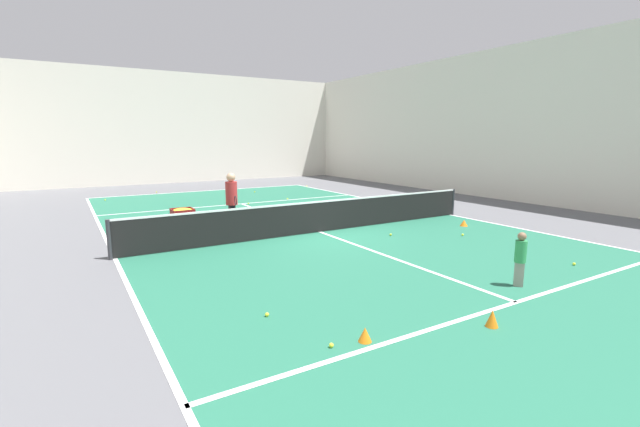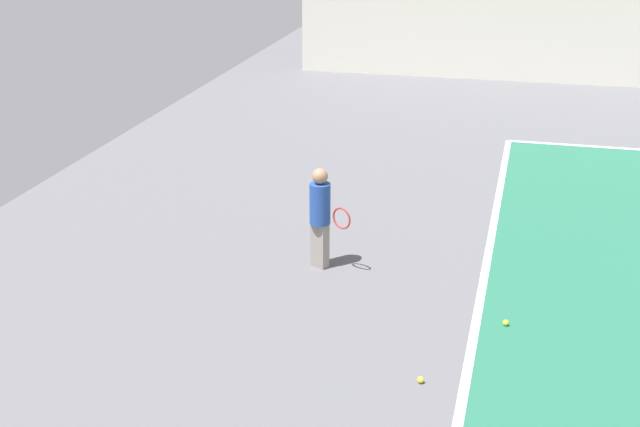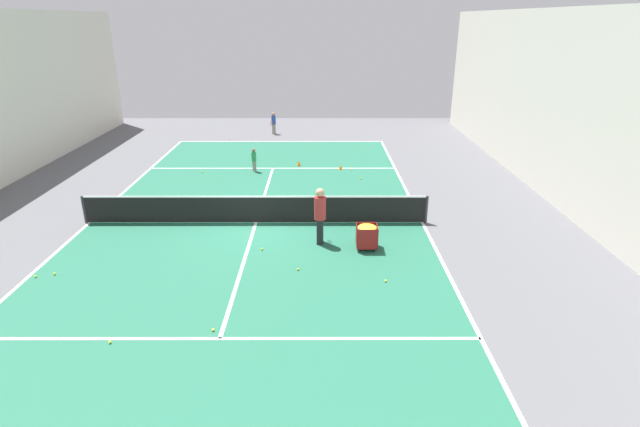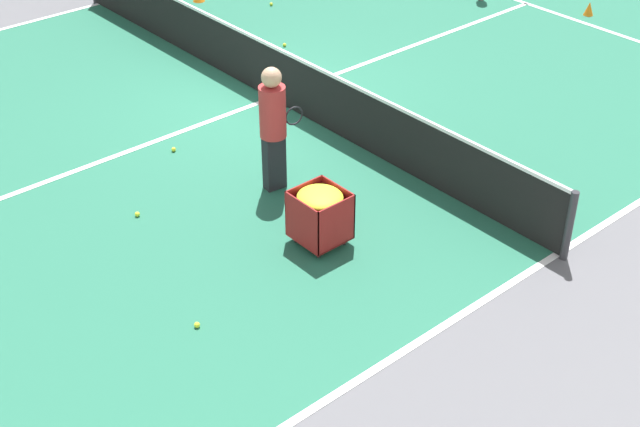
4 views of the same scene
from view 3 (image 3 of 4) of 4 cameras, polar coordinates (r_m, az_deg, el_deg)
The scene contains 31 objects.
ground_plane at distance 17.60m, azimuth -7.33°, elevation -1.05°, with size 39.33×39.33×0.00m, color #5B5B60.
court_playing_area at distance 17.60m, azimuth -7.33°, elevation -1.04°, with size 11.67×24.72×0.00m.
line_baseline_near at distance 29.35m, azimuth -4.46°, elevation 8.21°, with size 11.67×0.10×0.00m, color white.
line_sideline_left at distance 17.83m, azimuth 11.62°, elevation -1.01°, with size 0.10×24.72×0.00m, color white.
line_sideline_right at distance 19.23m, azimuth -24.85°, elevation -0.95°, with size 0.10×24.72×0.00m, color white.
line_service_near at distance 23.99m, azimuth -5.41°, elevation 5.17°, with size 11.67×0.10×0.00m, color white.
line_service_far at distance 11.69m, azimuth -11.37°, elevation -13.84°, with size 11.67×0.10×0.00m, color white.
line_centre_service at distance 17.60m, azimuth -7.33°, elevation -1.03°, with size 0.10×13.60×0.00m, color white.
hall_enclosure_left at distance 18.73m, azimuth 29.01°, elevation 9.13°, with size 0.15×35.63×7.07m.
tennis_net at distance 17.41m, azimuth -7.41°, elevation 0.51°, with size 11.97×0.10×0.99m.
player_near_baseline at distance 31.26m, azimuth -5.33°, elevation 10.41°, with size 0.36×0.61×1.32m.
coach_at_net at distance 15.50m, azimuth 0.00°, elevation 0.15°, with size 0.42×0.72×1.83m.
child_midcourt at distance 23.41m, azimuth -7.56°, elevation 6.27°, with size 0.31×0.31×1.10m.
ball_cart at distance 15.38m, azimuth 5.39°, elevation -2.11°, with size 0.64×0.62×0.78m.
training_cone_0 at distance 24.27m, azimuth -2.43°, elevation 5.78°, with size 0.20×0.20×0.27m, color orange.
training_cone_1 at distance 20.19m, azimuth -19.84°, elevation 1.11°, with size 0.25×0.25×0.20m, color orange.
training_cone_2 at distance 23.68m, azimuth 2.36°, elevation 5.30°, with size 0.20×0.20×0.21m, color orange.
tennis_ball_2 at distance 22.28m, azimuth 4.70°, elevation 4.01°, with size 0.07×0.07×0.07m, color yellow.
tennis_ball_3 at distance 15.82m, azimuth -28.07°, elevation -6.10°, with size 0.07×0.07×0.07m, color yellow.
tennis_ball_4 at distance 30.15m, azimuth -10.31°, elevation 8.35°, with size 0.07×0.07×0.07m, color yellow.
tennis_ball_5 at distance 29.20m, azimuth -7.78°, elevation 8.08°, with size 0.07×0.07×0.07m, color yellow.
tennis_ball_6 at distance 20.73m, azimuth -15.81°, elevation 1.90°, with size 0.07×0.07×0.07m, color yellow.
tennis_ball_7 at distance 15.92m, azimuth -29.75°, elevation -6.26°, with size 0.07×0.07×0.07m, color yellow.
tennis_ball_8 at distance 23.63m, azimuth 3.62°, elevation 5.06°, with size 0.07×0.07×0.07m, color yellow.
tennis_ball_10 at distance 19.26m, azimuth -11.38°, elevation 0.82°, with size 0.07×0.07×0.07m, color yellow.
tennis_ball_11 at distance 11.94m, azimuth -12.13°, elevation -12.87°, with size 0.07×0.07×0.07m, color yellow.
tennis_ball_12 at distance 15.52m, azimuth -6.65°, elevation -4.05°, with size 0.07×0.07×0.07m, color yellow.
tennis_ball_13 at distance 14.24m, azimuth -2.52°, elevation -6.38°, with size 0.07×0.07×0.07m, color yellow.
tennis_ball_14 at distance 12.22m, azimuth -22.89°, elevation -13.39°, with size 0.07×0.07×0.07m, color yellow.
tennis_ball_15 at distance 13.75m, azimuth 7.51°, elevation -7.63°, with size 0.07×0.07×0.07m, color yellow.
tennis_ball_17 at distance 23.81m, azimuth -13.25°, elevation 4.65°, with size 0.07×0.07×0.07m, color yellow.
Camera 3 is at (-2.23, 16.14, 6.67)m, focal length 28.00 mm.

